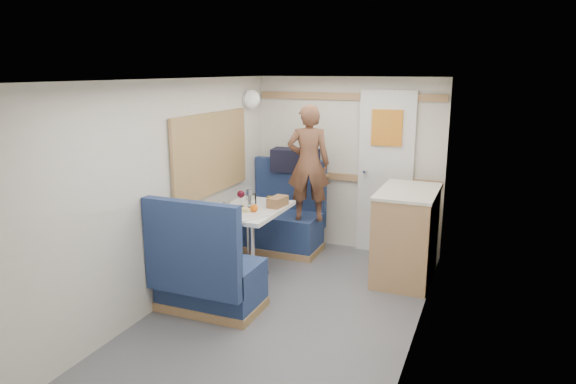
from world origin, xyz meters
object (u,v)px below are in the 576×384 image
at_px(bench_far, 284,225).
at_px(pepper_grinder, 254,199).
at_px(galley_counter, 406,234).
at_px(orange_fruit, 254,208).
at_px(bread_loaf, 278,202).
at_px(salt_grinder, 253,205).
at_px(bench_near, 207,279).
at_px(tray, 246,216).
at_px(dinette_table, 251,223).
at_px(tumbler_left, 226,209).
at_px(person, 308,163).
at_px(dome_light, 251,99).
at_px(tumbler_right, 251,201).
at_px(beer_glass, 270,201).
at_px(cheese_block, 246,210).
at_px(duffel_bag, 296,160).
at_px(wine_glass, 241,195).
at_px(tumbler_mid, 249,194).

relative_size(bench_far, pepper_grinder, 9.91).
bearing_deg(galley_counter, orange_fruit, -152.13).
distance_m(orange_fruit, bread_loaf, 0.35).
distance_m(bench_far, salt_grinder, 1.01).
height_order(bench_near, tray, bench_near).
bearing_deg(bread_loaf, dinette_table, -142.87).
bearing_deg(orange_fruit, tumbler_left, -148.28).
xyz_separation_m(person, tumbler_left, (-0.47, -1.01, -0.30)).
xyz_separation_m(dome_light, orange_fruit, (0.51, -1.01, -0.98)).
distance_m(bench_far, tumbler_left, 1.27).
bearing_deg(pepper_grinder, tumbler_right, -77.54).
bearing_deg(salt_grinder, dinette_table, 147.86).
xyz_separation_m(tumbler_left, beer_glass, (0.23, 0.50, -0.02)).
bearing_deg(tray, tumbler_left, 179.61).
distance_m(cheese_block, tumbler_left, 0.19).
height_order(bench_far, tray, bench_far).
xyz_separation_m(pepper_grinder, bread_loaf, (0.27, -0.01, -0.00)).
height_order(duffel_bag, beer_glass, duffel_bag).
relative_size(dinette_table, bench_far, 0.88).
xyz_separation_m(galley_counter, wine_glass, (-1.58, -0.53, 0.38)).
bearing_deg(person, bread_loaf, 58.14).
bearing_deg(duffel_bag, cheese_block, -96.35).
relative_size(tumbler_left, tumbler_right, 0.99).
relative_size(dinette_table, galley_counter, 1.00).
relative_size(person, cheese_block, 12.67).
xyz_separation_m(bench_far, tumbler_left, (-0.11, -1.17, 0.48)).
relative_size(person, orange_fruit, 17.42).
xyz_separation_m(tumbler_right, beer_glass, (0.14, 0.15, -0.02)).
distance_m(bench_far, tray, 1.25).
xyz_separation_m(dinette_table, duffel_bag, (0.05, 1.12, 0.47)).
height_order(dome_light, salt_grinder, dome_light).
bearing_deg(dinette_table, tumbler_right, 103.87).
relative_size(orange_fruit, tumbler_left, 0.60).
bearing_deg(bench_far, wine_glass, -97.78).
relative_size(tray, bread_loaf, 1.47).
relative_size(orange_fruit, tumbler_mid, 0.67).
height_order(dinette_table, tray, tray).
height_order(bench_near, tumbler_left, bench_near).
height_order(person, tumbler_left, person).
bearing_deg(galley_counter, duffel_bag, 158.11).
bearing_deg(tumbler_mid, duffel_bag, 74.07).
bearing_deg(bench_near, tumbler_right, 90.70).
xyz_separation_m(wine_glass, beer_glass, (0.24, 0.18, -0.08)).
height_order(bench_far, person, person).
xyz_separation_m(dome_light, pepper_grinder, (0.35, -0.67, -0.98)).
relative_size(tumbler_mid, salt_grinder, 1.26).
bearing_deg(bench_far, person, -23.89).
bearing_deg(beer_glass, salt_grinder, -109.21).
distance_m(salt_grinder, bread_loaf, 0.27).
height_order(person, tumbler_mid, person).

